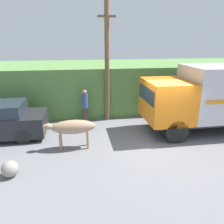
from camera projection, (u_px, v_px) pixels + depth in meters
ground_plane at (158, 143)px, 9.35m from camera, size 60.00×60.00×0.00m
hillside_embankment at (127, 84)px, 14.75m from camera, size 32.00×5.63×2.75m
cargo_truck at (215, 96)px, 10.20m from camera, size 6.40×2.42×3.10m
brown_cow at (72, 127)px, 8.66m from camera, size 2.07×0.56×1.20m
pedestrian_on_hill at (85, 104)px, 11.35m from camera, size 0.33×0.33×1.78m
utility_pole at (107, 62)px, 11.15m from camera, size 0.90×0.24×6.00m
roadside_rock at (10, 169)px, 7.00m from camera, size 0.53×0.53×0.53m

